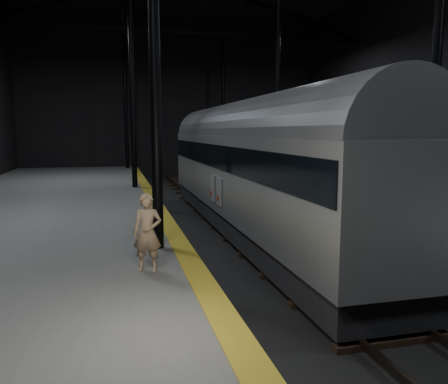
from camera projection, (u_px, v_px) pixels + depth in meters
name	position (u px, v px, depth m)	size (l,w,h in m)	color
ground	(255.00, 239.00, 15.54)	(44.00, 44.00, 0.00)	black
platform_left	(27.00, 238.00, 13.65)	(9.00, 43.80, 1.00)	#525350
platform_right	(435.00, 216.00, 17.28)	(9.00, 43.80, 1.00)	#525350
tactile_strip	(163.00, 216.00, 14.61)	(0.50, 43.80, 0.01)	olive
track	(255.00, 237.00, 15.53)	(2.40, 43.00, 0.24)	#3F3328
train	(249.00, 162.00, 15.90)	(2.71, 18.07, 4.83)	#A4A7AC
woman	(147.00, 233.00, 8.75)	(0.58, 0.38, 1.58)	#A18462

